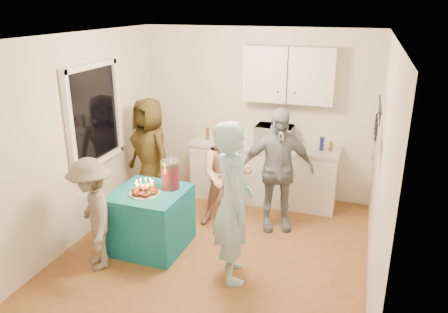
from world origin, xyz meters
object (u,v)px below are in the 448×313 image
(counter, at_px, (263,174))
(punch_jar, at_px, (170,175))
(party_table, at_px, (151,219))
(child_near_left, at_px, (93,215))
(woman_back_right, at_px, (277,170))
(woman_back_left, at_px, (150,153))
(microwave, at_px, (274,136))
(man_birthday, at_px, (233,203))
(woman_back_center, at_px, (226,175))

(counter, xyz_separation_m, punch_jar, (-0.80, -1.62, 0.50))
(party_table, distance_m, child_near_left, 0.77)
(counter, relative_size, punch_jar, 6.47)
(woman_back_right, bearing_deg, woman_back_left, 155.61)
(microwave, distance_m, man_birthday, 2.09)
(microwave, xyz_separation_m, woman_back_center, (-0.46, -0.93, -0.33))
(child_near_left, bearing_deg, party_table, 102.53)
(microwave, xyz_separation_m, man_birthday, (-0.01, -2.08, -0.16))
(man_birthday, relative_size, woman_back_left, 1.10)
(woman_back_left, bearing_deg, man_birthday, -11.96)
(microwave, xyz_separation_m, woman_back_left, (-1.73, -0.65, -0.24))
(woman_back_left, relative_size, child_near_left, 1.23)
(woman_back_right, distance_m, child_near_left, 2.38)
(microwave, bearing_deg, child_near_left, -122.27)
(party_table, height_order, woman_back_center, woman_back_center)
(punch_jar, distance_m, woman_back_left, 1.24)
(party_table, xyz_separation_m, woman_back_left, (-0.56, 1.14, 0.44))
(party_table, xyz_separation_m, man_birthday, (1.16, -0.29, 0.53))
(microwave, relative_size, woman_back_left, 0.33)
(party_table, xyz_separation_m, woman_back_center, (0.71, 0.87, 0.35))
(child_near_left, bearing_deg, woman_back_right, 88.88)
(counter, distance_m, punch_jar, 1.88)
(woman_back_center, bearing_deg, punch_jar, -145.86)
(woman_back_left, bearing_deg, child_near_left, -57.23)
(counter, distance_m, party_table, 2.06)
(counter, bearing_deg, microwave, 0.00)
(microwave, distance_m, punch_jar, 1.88)
(microwave, distance_m, woman_back_right, 0.87)
(party_table, bearing_deg, microwave, 57.01)
(counter, xyz_separation_m, child_near_left, (-1.43, -2.38, 0.24))
(punch_jar, xyz_separation_m, child_near_left, (-0.62, -0.76, -0.26))
(counter, bearing_deg, woman_back_center, -108.52)
(party_table, bearing_deg, punch_jar, 39.47)
(woman_back_right, height_order, child_near_left, woman_back_right)
(microwave, bearing_deg, counter, -178.78)
(counter, relative_size, party_table, 2.59)
(woman_back_right, bearing_deg, man_birthday, -119.62)
(microwave, height_order, party_table, microwave)
(counter, xyz_separation_m, woman_back_right, (0.36, -0.81, 0.41))
(counter, height_order, punch_jar, punch_jar)
(party_table, bearing_deg, man_birthday, -13.92)
(party_table, relative_size, woman_back_left, 0.52)
(party_table, bearing_deg, woman_back_center, 50.86)
(counter, bearing_deg, woman_back_right, -66.08)
(punch_jar, xyz_separation_m, woman_back_right, (1.16, 0.81, -0.09))
(microwave, height_order, punch_jar, microwave)
(woman_back_center, distance_m, woman_back_right, 0.69)
(party_table, relative_size, punch_jar, 2.50)
(party_table, relative_size, woman_back_right, 0.51)
(man_birthday, distance_m, child_near_left, 1.61)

